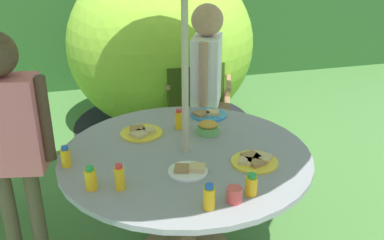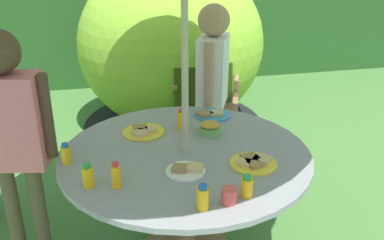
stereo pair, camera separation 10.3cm
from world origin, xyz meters
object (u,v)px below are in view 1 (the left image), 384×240
at_px(plate_near_right, 208,114).
at_px(juice_bottle_near_left, 120,178).
at_px(snack_bowl, 208,128).
at_px(juice_bottle_far_right, 251,185).
at_px(cup_near, 234,195).
at_px(juice_bottle_center_back, 91,179).
at_px(child_in_pink_shirt, 7,125).
at_px(wooden_chair, 200,90).
at_px(plate_back_edge, 255,161).
at_px(juice_bottle_mid_left, 179,120).
at_px(garden_table, 186,172).
at_px(dome_tent, 162,46).
at_px(plate_far_left, 141,132).
at_px(plate_mid_right, 189,170).
at_px(child_in_white_shirt, 207,71).
at_px(juice_bottle_center_front, 66,157).
at_px(juice_bottle_front_edge, 209,197).

relative_size(plate_near_right, juice_bottle_near_left, 1.83).
bearing_deg(snack_bowl, juice_bottle_far_right, -91.21).
distance_m(snack_bowl, cup_near, 0.73).
relative_size(juice_bottle_near_left, juice_bottle_center_back, 1.10).
height_order(child_in_pink_shirt, snack_bowl, child_in_pink_shirt).
distance_m(child_in_pink_shirt, cup_near, 1.23).
relative_size(wooden_chair, plate_back_edge, 4.07).
bearing_deg(wooden_chair, juice_bottle_mid_left, -93.60).
distance_m(plate_near_right, juice_bottle_near_left, 1.00).
bearing_deg(juice_bottle_mid_left, garden_table, -97.63).
bearing_deg(juice_bottle_center_back, garden_table, 25.60).
relative_size(wooden_chair, snack_bowl, 7.30).
xyz_separation_m(wooden_chair, plate_back_edge, (-0.16, -1.53, 0.13)).
relative_size(juice_bottle_near_left, cup_near, 1.84).
xyz_separation_m(juice_bottle_near_left, juice_bottle_center_back, (-0.13, 0.04, -0.01)).
bearing_deg(plate_back_edge, garden_table, 144.55).
bearing_deg(dome_tent, juice_bottle_near_left, -114.87).
distance_m(snack_bowl, plate_near_right, 0.28).
relative_size(plate_far_left, cup_near, 3.59).
xyz_separation_m(plate_mid_right, juice_bottle_mid_left, (0.09, 0.54, 0.05)).
height_order(plate_far_left, juice_bottle_near_left, juice_bottle_near_left).
bearing_deg(dome_tent, child_in_white_shirt, -92.92).
height_order(plate_near_right, plate_mid_right, same).
distance_m(plate_near_right, plate_back_edge, 0.68).
height_order(juice_bottle_near_left, juice_bottle_center_front, juice_bottle_near_left).
bearing_deg(juice_bottle_center_front, dome_tent, 65.13).
relative_size(child_in_pink_shirt, juice_bottle_near_left, 10.49).
relative_size(child_in_pink_shirt, juice_bottle_center_front, 12.07).
xyz_separation_m(wooden_chair, juice_bottle_mid_left, (-0.44, -0.99, 0.18)).
height_order(snack_bowl, juice_bottle_front_edge, juice_bottle_front_edge).
bearing_deg(plate_near_right, child_in_white_shirt, 74.21).
xyz_separation_m(snack_bowl, juice_bottle_near_left, (-0.58, -0.48, 0.03)).
bearing_deg(juice_bottle_front_edge, cup_near, 8.44).
relative_size(garden_table, cup_near, 19.58).
xyz_separation_m(wooden_chair, juice_bottle_front_edge, (-0.52, -1.85, 0.17)).
distance_m(child_in_pink_shirt, plate_near_right, 1.23).
distance_m(child_in_pink_shirt, juice_bottle_center_back, 0.60).
xyz_separation_m(dome_tent, plate_back_edge, (0.03, -2.21, -0.12)).
bearing_deg(juice_bottle_center_back, juice_bottle_near_left, -15.76).
bearing_deg(wooden_chair, juice_bottle_center_front, -110.38).
bearing_deg(child_in_white_shirt, juice_bottle_near_left, -9.85).
relative_size(juice_bottle_near_left, juice_bottle_far_right, 1.21).
bearing_deg(dome_tent, juice_bottle_center_front, -123.12).
bearing_deg(child_in_white_shirt, snack_bowl, 7.75).
bearing_deg(juice_bottle_front_edge, juice_bottle_near_left, 143.56).
bearing_deg(juice_bottle_near_left, garden_table, 36.14).
bearing_deg(juice_bottle_mid_left, plate_back_edge, -63.10).
xyz_separation_m(child_in_white_shirt, juice_bottle_mid_left, (-0.35, -0.55, -0.12)).
bearing_deg(juice_bottle_near_left, plate_mid_right, 10.22).
bearing_deg(juice_bottle_mid_left, plate_mid_right, -99.08).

